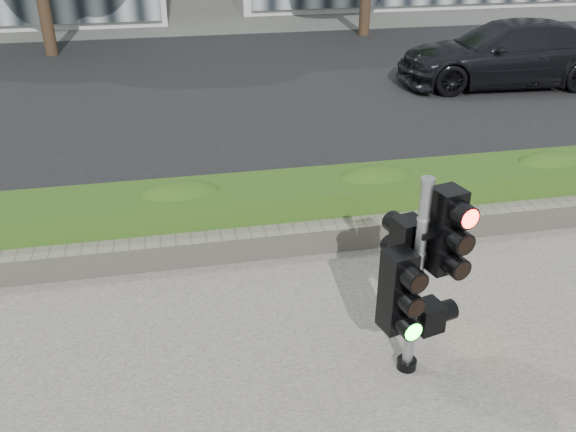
{
  "coord_description": "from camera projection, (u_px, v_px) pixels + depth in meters",
  "views": [
    {
      "loc": [
        -1.25,
        -4.83,
        4.13
      ],
      "look_at": [
        -0.15,
        0.6,
        1.24
      ],
      "focal_mm": 38.0,
      "sensor_mm": 36.0,
      "label": 1
    }
  ],
  "objects": [
    {
      "name": "curb",
      "position": [
        264.0,
        208.0,
        9.03
      ],
      "size": [
        60.0,
        0.25,
        0.12
      ],
      "primitive_type": "cube",
      "color": "gray",
      "rests_on": "ground"
    },
    {
      "name": "ground",
      "position": [
        313.0,
        347.0,
        6.32
      ],
      "size": [
        120.0,
        120.0,
        0.0
      ],
      "primitive_type": "plane",
      "color": "#51514C",
      "rests_on": "ground"
    },
    {
      "name": "car_dark",
      "position": [
        506.0,
        53.0,
        14.88
      ],
      "size": [
        5.45,
        2.65,
        1.53
      ],
      "primitive_type": "imported",
      "rotation": [
        0.0,
        0.0,
        -1.67
      ],
      "color": "black",
      "rests_on": "road"
    },
    {
      "name": "stone_wall",
      "position": [
        279.0,
        241.0,
        7.88
      ],
      "size": [
        12.0,
        0.32,
        0.34
      ],
      "primitive_type": "cube",
      "color": "gray",
      "rests_on": "sidewalk"
    },
    {
      "name": "hedge",
      "position": [
        270.0,
        207.0,
        8.37
      ],
      "size": [
        12.0,
        1.0,
        0.68
      ],
      "primitive_type": "cube",
      "color": "#548328",
      "rests_on": "sidewalk"
    },
    {
      "name": "traffic_signal",
      "position": [
        418.0,
        268.0,
        5.51
      ],
      "size": [
        0.74,
        0.61,
        2.04
      ],
      "rotation": [
        0.0,
        0.0,
        0.23
      ],
      "color": "black",
      "rests_on": "sidewalk"
    },
    {
      "name": "road",
      "position": [
        218.0,
        87.0,
        15.01
      ],
      "size": [
        60.0,
        13.0,
        0.02
      ],
      "primitive_type": "cube",
      "color": "black",
      "rests_on": "ground"
    }
  ]
}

